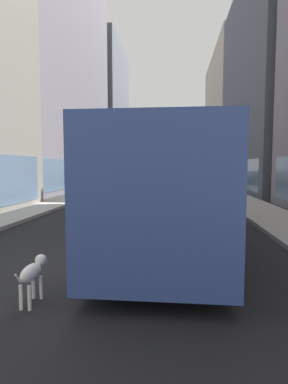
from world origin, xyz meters
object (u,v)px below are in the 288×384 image
object	(u,v)px
box_truck	(136,175)
car_yellow_taxi	(157,176)
car_white_van	(173,176)
car_black_suv	(185,177)
transit_bus	(166,181)
dalmatian_dog	(33,272)

from	to	relation	value
box_truck	car_yellow_taxi	bearing A→B (deg)	90.00
car_white_van	car_yellow_taxi	size ratio (longest dim) A/B	0.88
car_black_suv	car_white_van	xyz separation A→B (m)	(-1.60, 5.52, -0.00)
transit_bus	dalmatian_dog	distance (m)	5.83
dalmatian_dog	car_yellow_taxi	bearing A→B (deg)	90.56
car_black_suv	car_white_van	distance (m)	5.75
transit_bus	car_white_van	bearing A→B (deg)	90.00
car_black_suv	dalmatian_dog	world-z (taller)	car_black_suv
transit_bus	dalmatian_dog	size ratio (longest dim) A/B	11.98
car_white_van	box_truck	distance (m)	25.58
car_white_van	dalmatian_dog	distance (m)	41.82
box_truck	car_white_van	bearing A→B (deg)	84.61
car_black_suv	dalmatian_dog	bearing A→B (deg)	-95.69
car_white_van	box_truck	xyz separation A→B (m)	(-2.40, -25.45, 0.85)
car_yellow_taxi	dalmatian_dog	size ratio (longest dim) A/B	4.93
car_white_van	dalmatian_dog	size ratio (longest dim) A/B	4.33
car_yellow_taxi	car_white_van	bearing A→B (deg)	38.06
transit_bus	car_white_van	world-z (taller)	transit_bus
car_yellow_taxi	dalmatian_dog	world-z (taller)	car_yellow_taxi
dalmatian_dog	car_white_van	bearing A→B (deg)	87.24
car_white_van	car_yellow_taxi	xyz separation A→B (m)	(-2.40, -1.88, 0.00)
car_black_suv	box_truck	xyz separation A→B (m)	(-4.00, -19.92, 0.84)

